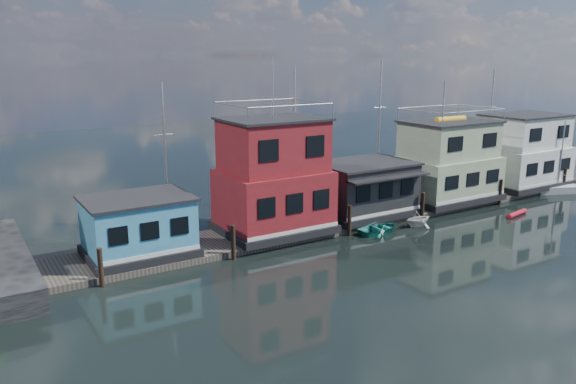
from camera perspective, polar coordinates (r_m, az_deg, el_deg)
ground at (r=36.32m, az=20.32°, el=-7.00°), size 160.00×160.00×0.00m
dock at (r=44.17m, az=8.11°, el=-2.35°), size 48.00×5.00×0.40m
houseboat_blue at (r=35.30m, az=-14.97°, el=-3.41°), size 6.40×4.90×3.66m
houseboat_red at (r=38.45m, az=-1.51°, el=1.38°), size 7.40×5.90×11.86m
houseboat_dark at (r=43.28m, az=7.71°, el=0.37°), size 7.40×6.10×4.06m
houseboat_green at (r=49.17m, az=15.91°, el=2.91°), size 8.40×5.90×7.03m
houseboat_white at (r=56.88m, az=22.78°, el=3.76°), size 8.40×5.90×6.66m
pilings at (r=41.68m, az=10.25°, el=-2.12°), size 42.28×0.28×2.20m
background_masts at (r=50.58m, az=8.14°, el=5.89°), size 36.40×0.16×12.00m
dinghy_white at (r=42.53m, az=13.06°, el=-2.64°), size 2.35×2.04×1.21m
dinghy_teal at (r=40.54m, az=9.29°, el=-3.64°), size 3.46×2.53×0.70m
red_kayak at (r=47.75m, az=22.23°, el=-2.04°), size 2.64×0.87×0.38m
day_sailer at (r=57.24m, az=25.70°, el=0.32°), size 4.40×2.93×6.61m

